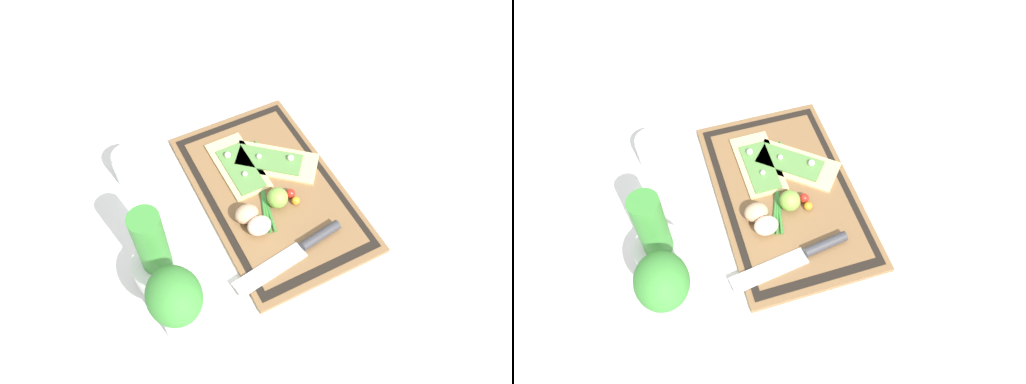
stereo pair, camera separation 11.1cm
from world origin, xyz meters
The scene contains 14 objects.
ground_plane centered at (0.00, 0.00, 0.00)m, with size 6.00×6.00×0.00m, color silver.
cutting_board centered at (0.00, 0.00, 0.01)m, with size 0.51×0.32×0.02m.
pizza_slice_near centered at (0.07, -0.04, 0.02)m, with size 0.20×0.22×0.02m.
pizza_slice_far centered at (0.10, 0.04, 0.02)m, with size 0.19×0.10×0.02m.
knife centered at (-0.17, 0.00, 0.02)m, with size 0.07×0.27×0.02m.
egg_brown centered at (-0.05, 0.09, 0.04)m, with size 0.04×0.06×0.04m, color tan.
egg_pink centered at (-0.09, 0.08, 0.04)m, with size 0.04×0.06×0.04m, color beige.
lime centered at (-0.04, 0.01, 0.04)m, with size 0.05×0.05×0.05m, color #7FB742.
cherry_tomato_red centered at (-0.04, -0.03, 0.03)m, with size 0.02×0.02×0.02m, color red.
cherry_tomato_yellow centered at (-0.06, -0.03, 0.03)m, with size 0.02×0.02×0.02m, color orange.
scallion_bunch centered at (0.02, 0.02, 0.02)m, with size 0.26×0.10×0.01m.
herb_pot centered at (-0.09, 0.31, 0.08)m, with size 0.11×0.11×0.24m.
sauce_jar centered at (0.19, 0.27, 0.04)m, with size 0.08×0.08×0.09m.
herb_glass centered at (-0.21, 0.31, 0.12)m, with size 0.11×0.10×0.20m.
Camera 1 is at (-0.59, 0.34, 0.98)m, focal length 35.00 mm.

